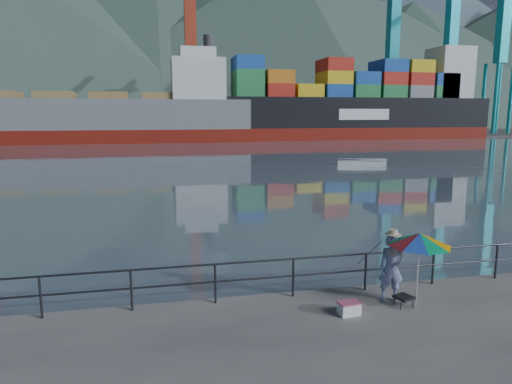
# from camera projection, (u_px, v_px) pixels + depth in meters

# --- Properties ---
(harbor_water) EXTENTS (500.00, 280.00, 0.00)m
(harbor_water) POSITION_uv_depth(u_px,v_px,m) (163.00, 129.00, 135.03)
(harbor_water) COLOR slate
(harbor_water) RESTS_ON ground
(far_dock) EXTENTS (200.00, 40.00, 0.40)m
(far_dock) POSITION_uv_depth(u_px,v_px,m) (212.00, 135.00, 101.52)
(far_dock) COLOR #514F4C
(far_dock) RESTS_ON ground
(guardrail) EXTENTS (22.00, 0.06, 1.03)m
(guardrail) POSITION_uv_depth(u_px,v_px,m) (255.00, 280.00, 11.43)
(guardrail) COLOR #2D3033
(guardrail) RESTS_ON ground
(mountains) EXTENTS (600.00, 332.80, 80.00)m
(mountains) POSITION_uv_depth(u_px,v_px,m) (243.00, 46.00, 212.03)
(mountains) COLOR #385147
(mountains) RESTS_ON ground
(port_cranes) EXTENTS (116.00, 28.00, 38.40)m
(port_cranes) POSITION_uv_depth(u_px,v_px,m) (317.00, 58.00, 94.57)
(port_cranes) COLOR red
(port_cranes) RESTS_ON ground
(container_stacks) EXTENTS (58.00, 8.40, 7.80)m
(container_stacks) POSITION_uv_depth(u_px,v_px,m) (306.00, 121.00, 106.78)
(container_stacks) COLOR #194CA5
(container_stacks) RESTS_ON ground
(fisherman) EXTENTS (0.70, 0.54, 1.69)m
(fisherman) POSITION_uv_depth(u_px,v_px,m) (391.00, 268.00, 11.32)
(fisherman) COLOR navy
(fisherman) RESTS_ON ground
(beach_umbrella) EXTENTS (1.87, 1.87, 1.84)m
(beach_umbrella) POSITION_uv_depth(u_px,v_px,m) (420.00, 240.00, 10.82)
(beach_umbrella) COLOR white
(beach_umbrella) RESTS_ON ground
(folding_stool) EXTENTS (0.51, 0.51, 0.26)m
(folding_stool) POSITION_uv_depth(u_px,v_px,m) (404.00, 301.00, 11.08)
(folding_stool) COLOR black
(folding_stool) RESTS_ON ground
(cooler_bag) EXTENTS (0.51, 0.36, 0.28)m
(cooler_bag) POSITION_uv_depth(u_px,v_px,m) (349.00, 309.00, 10.63)
(cooler_bag) COLOR white
(cooler_bag) RESTS_ON ground
(fishing_rod) EXTENTS (0.16, 1.65, 1.17)m
(fishing_rod) POSITION_uv_depth(u_px,v_px,m) (368.00, 285.00, 12.51)
(fishing_rod) COLOR black
(fishing_rod) RESTS_ON ground
(bulk_carrier) EXTENTS (47.62, 8.24, 14.50)m
(bulk_carrier) POSITION_uv_depth(u_px,v_px,m) (120.00, 116.00, 77.61)
(bulk_carrier) COLOR maroon
(bulk_carrier) RESTS_ON ground
(container_ship) EXTENTS (53.16, 8.86, 18.10)m
(container_ship) POSITION_uv_depth(u_px,v_px,m) (362.00, 107.00, 89.08)
(container_ship) COLOR maroon
(container_ship) RESTS_ON ground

